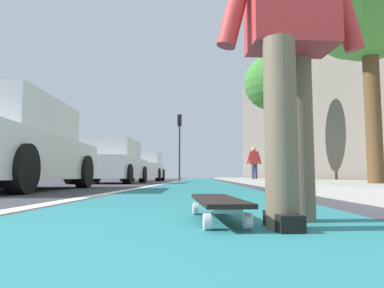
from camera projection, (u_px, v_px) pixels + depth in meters
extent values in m
plane|color=#38383D|center=(200.00, 184.00, 10.81)|extent=(80.00, 80.00, 0.00)
cube|color=#237075|center=(202.00, 180.00, 24.74)|extent=(56.00, 2.00, 0.00)
cube|color=silver|center=(182.00, 181.00, 20.80)|extent=(52.00, 0.16, 0.01)
cube|color=#9E9B93|center=(258.00, 180.00, 18.68)|extent=(52.00, 3.20, 0.13)
cube|color=#6E655A|center=(286.00, 96.00, 23.08)|extent=(40.00, 1.20, 10.95)
cylinder|color=white|center=(196.00, 209.00, 2.06)|extent=(0.07, 0.04, 0.07)
cylinder|color=white|center=(224.00, 209.00, 2.07)|extent=(0.07, 0.04, 0.07)
cylinder|color=white|center=(207.00, 222.00, 1.46)|extent=(0.07, 0.04, 0.07)
cylinder|color=white|center=(248.00, 221.00, 1.48)|extent=(0.07, 0.04, 0.07)
cube|color=silver|center=(210.00, 200.00, 2.07)|extent=(0.07, 0.13, 0.02)
cube|color=silver|center=(227.00, 210.00, 1.47)|extent=(0.07, 0.13, 0.02)
cube|color=black|center=(217.00, 200.00, 1.77)|extent=(0.86, 0.28, 0.02)
cylinder|color=brown|center=(281.00, 132.00, 1.52)|extent=(0.14, 0.14, 0.82)
cylinder|color=brown|center=(299.00, 139.00, 1.79)|extent=(0.14, 0.14, 0.82)
cube|color=black|center=(283.00, 221.00, 1.48)|extent=(0.27, 0.13, 0.07)
cube|color=silver|center=(9.00, 158.00, 5.79)|extent=(4.30, 1.90, 0.70)
cube|color=silver|center=(7.00, 117.00, 5.70)|extent=(2.39, 1.69, 0.60)
cube|color=#4C606B|center=(38.00, 127.00, 6.86)|extent=(0.10, 1.54, 0.51)
cylinder|color=black|center=(1.00, 172.00, 7.08)|extent=(0.65, 0.24, 0.64)
cylinder|color=black|center=(84.00, 172.00, 7.09)|extent=(0.65, 0.24, 0.64)
cylinder|color=black|center=(21.00, 169.00, 4.47)|extent=(0.65, 0.24, 0.64)
cube|color=silver|center=(110.00, 168.00, 12.22)|extent=(4.06, 1.96, 0.70)
cube|color=silver|center=(110.00, 149.00, 12.13)|extent=(2.24, 1.78, 0.60)
cube|color=#4C606B|center=(118.00, 151.00, 13.23)|extent=(0.07, 1.67, 0.51)
cylinder|color=black|center=(96.00, 175.00, 13.48)|extent=(0.62, 0.23, 0.61)
cylinder|color=black|center=(143.00, 174.00, 13.40)|extent=(0.62, 0.23, 0.61)
cylinder|color=black|center=(70.00, 174.00, 11.00)|extent=(0.62, 0.23, 0.61)
cylinder|color=black|center=(128.00, 174.00, 10.92)|extent=(0.62, 0.23, 0.61)
cube|color=silver|center=(144.00, 171.00, 18.30)|extent=(4.26, 1.89, 0.70)
cube|color=silver|center=(144.00, 158.00, 18.21)|extent=(2.36, 1.69, 0.60)
cube|color=#4C606B|center=(147.00, 159.00, 19.36)|extent=(0.09, 1.55, 0.51)
cylinder|color=black|center=(132.00, 175.00, 19.58)|extent=(0.64, 0.24, 0.63)
cylinder|color=black|center=(162.00, 175.00, 19.58)|extent=(0.64, 0.24, 0.63)
cylinder|color=black|center=(123.00, 175.00, 16.98)|extent=(0.64, 0.24, 0.63)
cylinder|color=black|center=(158.00, 175.00, 16.98)|extent=(0.64, 0.24, 0.63)
cylinder|color=#2D2D2D|center=(179.00, 153.00, 24.67)|extent=(0.12, 0.12, 3.77)
cube|color=black|center=(180.00, 120.00, 24.88)|extent=(0.24, 0.28, 0.80)
sphere|color=red|center=(180.00, 117.00, 25.04)|extent=(0.16, 0.16, 0.16)
sphere|color=#392907|center=(180.00, 121.00, 25.01)|extent=(0.16, 0.16, 0.16)
sphere|color=black|center=(180.00, 124.00, 24.99)|extent=(0.16, 0.16, 0.16)
cylinder|color=brown|center=(373.00, 113.00, 5.21)|extent=(0.23, 0.23, 2.32)
cylinder|color=brown|center=(273.00, 142.00, 12.63)|extent=(0.26, 0.26, 2.92)
sphere|color=#3D7F33|center=(272.00, 83.00, 12.83)|extent=(2.02, 2.02, 2.02)
cylinder|color=#384260|center=(256.00, 173.00, 16.13)|extent=(0.13, 0.13, 0.79)
cylinder|color=#384260|center=(253.00, 173.00, 15.89)|extent=(0.13, 0.13, 0.79)
cube|color=black|center=(256.00, 181.00, 16.10)|extent=(0.25, 0.10, 0.07)
cube|color=#B22D2D|center=(254.00, 158.00, 16.08)|extent=(0.23, 0.39, 0.58)
cylinder|color=#B22D2D|center=(259.00, 158.00, 16.07)|extent=(0.09, 0.23, 0.58)
cylinder|color=#B22D2D|center=(249.00, 158.00, 16.09)|extent=(0.09, 0.23, 0.58)
sphere|color=tan|center=(254.00, 149.00, 16.12)|extent=(0.21, 0.21, 0.21)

